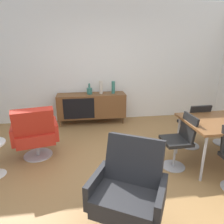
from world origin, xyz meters
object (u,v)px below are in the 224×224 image
vase_cobalt (101,87)px  dining_chair_near_window (180,139)px  vase_ceramic_small (113,87)px  sideboard (92,105)px  armchair_black_shell (129,187)px  dining_chair_back_left (194,124)px  vase_sculptural_dark (89,91)px  lounge_chair_red (35,132)px

vase_cobalt → dining_chair_near_window: 2.35m
dining_chair_near_window → vase_ceramic_small: bearing=108.7°
sideboard → armchair_black_shell: bearing=-85.8°
vase_ceramic_small → dining_chair_back_left: bearing=-50.8°
vase_cobalt → armchair_black_shell: (-0.01, -3.05, -0.40)m
armchair_black_shell → dining_chair_back_left: bearing=44.4°
vase_sculptural_dark → dining_chair_back_left: bearing=-40.2°
vase_sculptural_dark → vase_ceramic_small: 0.57m
vase_cobalt → vase_ceramic_small: (0.29, 0.00, -0.01)m
vase_cobalt → dining_chair_near_window: size_ratio=0.35×
lounge_chair_red → vase_ceramic_small: bearing=44.4°
vase_ceramic_small → sideboard: bearing=-179.8°
lounge_chair_red → dining_chair_near_window: bearing=-15.0°
vase_cobalt → dining_chair_near_window: vase_cobalt is taller
armchair_black_shell → dining_chair_near_window: bearing=43.5°
lounge_chair_red → vase_cobalt: bearing=50.4°
vase_ceramic_small → lounge_chair_red: 2.17m
vase_sculptural_dark → dining_chair_near_window: size_ratio=0.29×
dining_chair_back_left → lounge_chair_red: 2.78m
dining_chair_back_left → armchair_black_shell: size_ratio=0.90×
sideboard → dining_chair_near_window: dining_chair_near_window is taller
sideboard → lounge_chair_red: bearing=-123.9°
dining_chair_near_window → dining_chair_back_left: size_ratio=1.00×
vase_sculptural_dark → vase_cobalt: bearing=-0.0°
vase_ceramic_small → dining_chair_back_left: (1.25, -1.53, -0.39)m
dining_chair_near_window → dining_chair_back_left: (0.54, 0.56, 0.00)m
vase_cobalt → dining_chair_back_left: (1.54, -1.53, -0.40)m
vase_ceramic_small → armchair_black_shell: vase_ceramic_small is taller
vase_cobalt → dining_chair_back_left: vase_cobalt is taller
vase_ceramic_small → dining_chair_back_left: vase_ceramic_small is taller
vase_cobalt → dining_chair_back_left: bearing=-44.8°
vase_cobalt → armchair_black_shell: bearing=-90.1°
vase_cobalt → vase_sculptural_dark: vase_cobalt is taller
sideboard → dining_chair_back_left: (1.78, -1.53, 0.03)m
vase_cobalt → dining_chair_near_window: bearing=-64.4°
sideboard → lounge_chair_red: lounge_chair_red is taller
vase_sculptural_dark → lounge_chair_red: size_ratio=0.26×
lounge_chair_red → sideboard: bearing=56.1°
sideboard → armchair_black_shell: armchair_black_shell is taller
vase_ceramic_small → armchair_black_shell: (-0.30, -3.05, -0.40)m
vase_cobalt → armchair_black_shell: size_ratio=0.32×
vase_cobalt → vase_sculptural_dark: (-0.27, 0.00, -0.07)m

